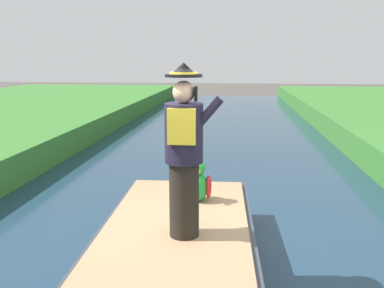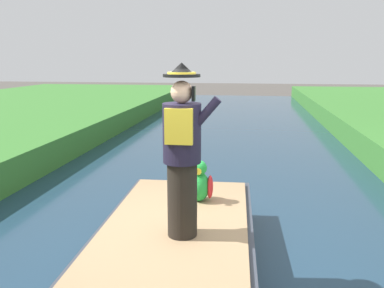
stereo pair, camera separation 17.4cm
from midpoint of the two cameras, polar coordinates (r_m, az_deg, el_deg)
ground_plane at (r=5.09m, az=-1.20°, el=-18.74°), size 80.00×80.00×0.00m
canal_water at (r=5.06m, az=-1.20°, el=-18.25°), size 7.15×48.00×0.10m
boat at (r=4.72m, az=-1.62°, el=-15.76°), size 1.93×4.26×0.61m
person_pirate at (r=4.22m, az=-0.19°, el=-1.21°), size 0.61×0.42×1.85m
parrot_plush at (r=5.45m, az=2.01°, el=-5.58°), size 0.36×0.34×0.57m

